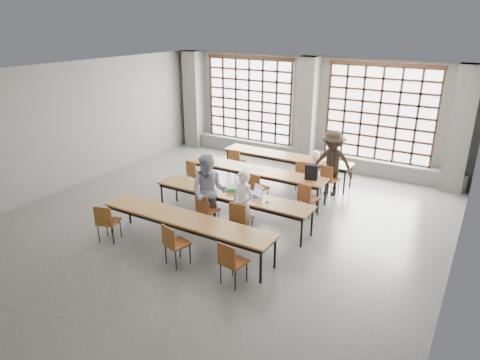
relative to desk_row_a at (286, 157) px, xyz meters
The scene contains 39 objects.
floor 3.72m from the desk_row_a, 90.80° to the right, with size 11.00×11.00×0.00m, color #484846.
ceiling 4.63m from the desk_row_a, 90.80° to the right, with size 11.00×11.00×0.00m, color silver.
wall_back 2.14m from the desk_row_a, 91.59° to the left, with size 10.00×10.00×0.00m, color slate.
wall_left 6.33m from the desk_row_a, 144.06° to the right, with size 11.00×11.00×0.00m, color slate.
wall_right 6.25m from the desk_row_a, 36.50° to the right, with size 11.00×11.00×0.00m, color slate.
column_left 4.93m from the desk_row_a, 161.10° to the left, with size 0.60×0.55×3.50m, color #5D5D5A.
column_mid 1.90m from the desk_row_a, 91.87° to the left, with size 0.60×0.55×3.50m, color #5D5D5A.
column_right 4.84m from the desk_row_a, 19.30° to the left, with size 0.60×0.55×3.50m, color #5D5D5A.
window_left 3.15m from the desk_row_a, 142.60° to the left, with size 3.32×0.12×3.00m.
window_right 3.08m from the desk_row_a, 38.66° to the left, with size 3.32×0.12×3.00m.
sill_ledge 1.69m from the desk_row_a, 91.78° to the left, with size 9.80×0.35×0.50m, color #5D5D5A.
desk_row_a is the anchor object (origin of this frame).
desk_row_b 1.58m from the desk_row_a, 96.70° to the right, with size 4.00×0.70×0.73m.
desk_row_c 3.38m from the desk_row_a, 87.18° to the right, with size 4.00×0.70×0.73m.
desk_row_d 4.99m from the desk_row_a, 89.40° to the right, with size 4.00×0.70×0.73m.
chair_back_left 1.54m from the desk_row_a, 155.74° to the right, with size 0.44×0.44×0.88m.
chair_back_mid 1.04m from the desk_row_a, 37.44° to the right, with size 0.51×0.51×0.88m.
chair_back_right 1.70m from the desk_row_a, 21.65° to the right, with size 0.52×0.53×0.88m.
chair_mid_left 2.85m from the desk_row_a, 129.31° to the right, with size 0.50×0.51×0.88m.
chair_mid_centre 2.21m from the desk_row_a, 84.84° to the right, with size 0.50×0.50×0.88m.
chair_mid_right 2.72m from the desk_row_a, 54.09° to the right, with size 0.52×0.52×0.88m.
chair_front_left 4.01m from the desk_row_a, 92.11° to the right, with size 0.49×0.49×0.88m.
chair_front_right 4.08m from the desk_row_a, 79.13° to the right, with size 0.43×0.44×0.88m.
chair_near_left 5.85m from the desk_row_a, 106.13° to the right, with size 0.53×0.53×0.88m.
chair_near_mid 5.62m from the desk_row_a, 87.64° to the right, with size 0.52×0.52×0.88m.
chair_near_right 5.83m from the desk_row_a, 74.65° to the right, with size 0.47×0.47×0.88m.
student_male 3.95m from the desk_row_a, 78.81° to the right, with size 0.57×0.37×1.55m, color white.
student_female 3.88m from the desk_row_a, 91.97° to the right, with size 0.86×0.67×1.76m, color navy.
student_back 1.69m from the desk_row_a, 17.35° to the right, with size 1.17×0.67×1.81m, color black.
laptop_front 3.36m from the desk_row_a, 77.16° to the right, with size 0.46×0.44×0.26m.
laptop_back 1.37m from the desk_row_a, ahead, with size 0.40×0.36×0.26m.
mouse 3.58m from the desk_row_a, 71.80° to the right, with size 0.10×0.06×0.04m, color silver.
green_box 3.30m from the desk_row_a, 87.98° to the right, with size 0.25×0.09×0.09m, color green.
phone 3.49m from the desk_row_a, 84.31° to the right, with size 0.13×0.06×0.01m, color black.
paper_sheet_b 1.70m from the desk_row_a, 106.62° to the right, with size 0.30×0.21×0.00m, color silver.
paper_sheet_c 1.58m from the desk_row_a, 93.08° to the right, with size 0.30×0.21×0.00m, color silver.
backpack 2.10m from the desk_row_a, 47.11° to the right, with size 0.32×0.20×0.40m, color black.
plastic_bag 0.93m from the desk_row_a, ahead, with size 0.26×0.21×0.29m, color silver.
red_pouch 5.78m from the desk_row_a, 106.57° to the right, with size 0.20×0.08×0.06m, color red.
Camera 1 is at (5.16, -7.60, 4.59)m, focal length 32.00 mm.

